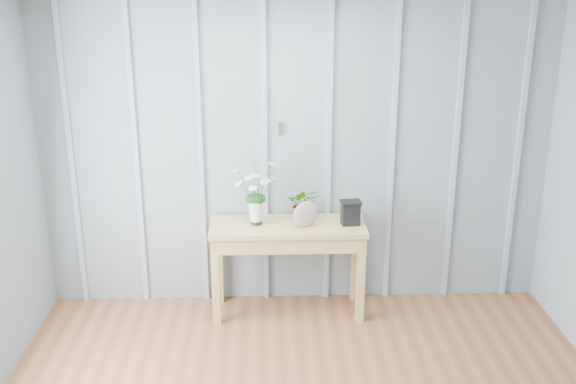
{
  "coord_description": "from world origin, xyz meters",
  "views": [
    {
      "loc": [
        -0.23,
        -2.83,
        2.67
      ],
      "look_at": [
        -0.08,
        1.94,
        1.03
      ],
      "focal_mm": 42.0,
      "sensor_mm": 36.0,
      "label": 1
    }
  ],
  "objects_px": {
    "sideboard": "(288,238)",
    "daisy_vase": "(256,183)",
    "felt_disc_vessel": "(305,214)",
    "carved_box": "(351,212)"
  },
  "relations": [
    {
      "from": "sideboard",
      "to": "daisy_vase",
      "type": "distance_m",
      "value": 0.51
    },
    {
      "from": "daisy_vase",
      "to": "carved_box",
      "type": "relative_size",
      "value": 2.87
    },
    {
      "from": "daisy_vase",
      "to": "carved_box",
      "type": "bearing_deg",
      "value": -1.85
    },
    {
      "from": "sideboard",
      "to": "felt_disc_vessel",
      "type": "bearing_deg",
      "value": -25.19
    },
    {
      "from": "daisy_vase",
      "to": "carved_box",
      "type": "distance_m",
      "value": 0.76
    },
    {
      "from": "sideboard",
      "to": "carved_box",
      "type": "xyz_separation_m",
      "value": [
        0.48,
        -0.02,
        0.21
      ]
    },
    {
      "from": "carved_box",
      "to": "daisy_vase",
      "type": "bearing_deg",
      "value": 178.15
    },
    {
      "from": "sideboard",
      "to": "daisy_vase",
      "type": "xyz_separation_m",
      "value": [
        -0.24,
        0.01,
        0.45
      ]
    },
    {
      "from": "daisy_vase",
      "to": "felt_disc_vessel",
      "type": "xyz_separation_m",
      "value": [
        0.37,
        -0.07,
        -0.24
      ]
    },
    {
      "from": "sideboard",
      "to": "daisy_vase",
      "type": "height_order",
      "value": "daisy_vase"
    }
  ]
}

